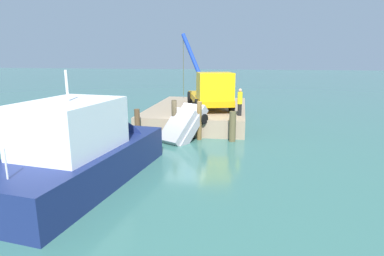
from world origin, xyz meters
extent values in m
plane|color=#386B60|center=(0.00, 0.00, 0.00)|extent=(200.00, 200.00, 0.00)
cube|color=gray|center=(-6.06, 0.00, 0.60)|extent=(11.32, 7.53, 1.20)
cube|color=orange|center=(-5.68, 0.88, 1.93)|extent=(7.36, 4.35, 0.45)
cube|color=yellow|center=(-3.28, 1.57, 3.12)|extent=(2.54, 2.88, 1.93)
cylinder|color=black|center=(-3.70, 2.77, 1.70)|extent=(1.04, 0.56, 1.00)
cylinder|color=black|center=(-3.00, 0.32, 1.70)|extent=(1.04, 0.56, 1.00)
cylinder|color=black|center=(-8.37, 1.45, 1.70)|extent=(1.04, 0.56, 1.00)
cylinder|color=black|center=(-7.67, -1.01, 1.70)|extent=(1.04, 0.56, 1.00)
cylinder|color=#1938A5|center=(-9.10, -0.88, 4.84)|extent=(3.29, 2.85, 4.81)
cube|color=#1938A5|center=(-7.68, 0.32, 2.40)|extent=(1.00, 1.00, 0.50)
cylinder|color=#4C4C19|center=(-10.52, -2.08, 4.31)|extent=(0.04, 0.04, 5.64)
cylinder|color=black|center=(-2.41, 3.37, 1.61)|extent=(0.28, 0.28, 0.82)
cylinder|color=yellow|center=(-2.41, 3.37, 2.43)|extent=(0.34, 0.34, 0.82)
sphere|color=tan|center=(-2.41, 3.37, 2.96)|extent=(0.24, 0.24, 0.24)
cube|color=#99999E|center=(0.46, -0.30, 0.44)|extent=(4.10, 3.39, 3.50)
cube|color=#99999E|center=(0.61, -0.39, 0.97)|extent=(2.65, 2.42, 2.05)
cylinder|color=black|center=(1.74, -0.04, -0.84)|extent=(0.89, 0.65, 0.90)
cylinder|color=black|center=(0.86, -1.55, -0.84)|extent=(0.89, 0.65, 0.90)
cylinder|color=black|center=(-0.28, 1.14, 1.31)|extent=(0.89, 0.65, 0.90)
cylinder|color=black|center=(-1.16, -0.37, 1.31)|extent=(0.89, 0.65, 0.90)
cube|color=navy|center=(7.63, -3.14, 0.35)|extent=(9.45, 4.91, 2.35)
cone|color=navy|center=(3.16, -2.53, 0.35)|extent=(3.64, 4.12, 3.73)
cube|color=white|center=(8.08, -3.21, 2.54)|extent=(4.36, 3.49, 2.03)
cylinder|color=white|center=(8.08, -3.21, 4.15)|extent=(0.10, 0.10, 1.20)
cylinder|color=silver|center=(4.50, -2.72, 2.03)|extent=(0.06, 0.06, 1.00)
cylinder|color=silver|center=(11.21, -3.63, 2.03)|extent=(0.06, 0.06, 1.00)
cylinder|color=brown|center=(0.11, -3.17, 0.95)|extent=(0.35, 0.35, 1.90)
cylinder|color=#4E422D|center=(-0.06, -0.75, 1.26)|extent=(0.33, 0.33, 2.51)
cylinder|color=brown|center=(-0.06, 0.88, 1.23)|extent=(0.30, 0.30, 2.45)
cylinder|color=brown|center=(0.04, 2.98, 0.95)|extent=(0.42, 0.42, 1.90)
camera|label=1|loc=(19.50, 3.52, 5.32)|focal=29.75mm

